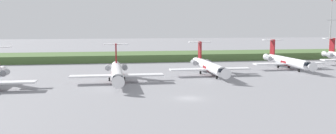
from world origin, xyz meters
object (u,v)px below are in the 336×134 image
object	(u,v)px
regional_jet_fourth	(209,66)
antenna_mast	(330,34)
regional_jet_third	(117,72)
regional_jet_fifth	(286,61)

from	to	relation	value
regional_jet_fourth	antenna_mast	distance (m)	79.00
regional_jet_fourth	antenna_mast	world-z (taller)	antenna_mast
regional_jet_third	antenna_mast	bearing A→B (deg)	29.46
regional_jet_fifth	antenna_mast	distance (m)	50.81
regional_jet_fifth	antenna_mast	world-z (taller)	antenna_mast
regional_jet_fifth	regional_jet_fourth	bearing A→B (deg)	-161.52
regional_jet_fourth	regional_jet_fifth	bearing A→B (deg)	18.48
regional_jet_fourth	regional_jet_fifth	size ratio (longest dim) A/B	1.00
regional_jet_third	regional_jet_fourth	size ratio (longest dim) A/B	1.00
regional_jet_fourth	antenna_mast	bearing A→B (deg)	33.44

